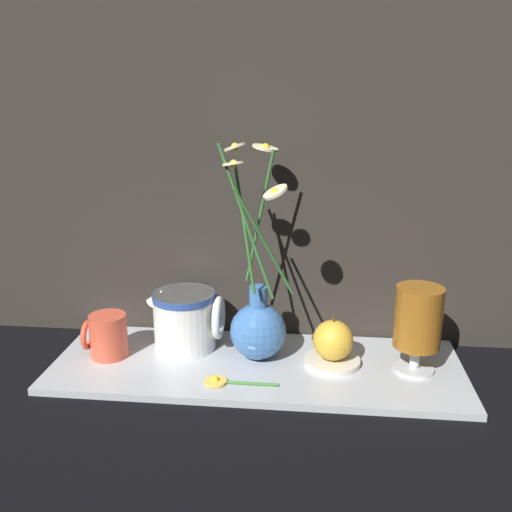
{
  "coord_description": "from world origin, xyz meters",
  "views": [
    {
      "loc": [
        0.09,
        -0.88,
        0.46
      ],
      "look_at": [
        -0.0,
        0.0,
        0.2
      ],
      "focal_mm": 40.0,
      "sensor_mm": 36.0,
      "label": 1
    }
  ],
  "objects_px": {
    "ceramic_pitcher": "(186,317)",
    "tea_glass": "(418,320)",
    "yellow_mug": "(108,335)",
    "vase_with_flowers": "(255,323)",
    "orange_fruit": "(333,340)"
  },
  "relations": [
    {
      "from": "yellow_mug",
      "to": "vase_with_flowers",
      "type": "bearing_deg",
      "value": 4.0
    },
    {
      "from": "yellow_mug",
      "to": "orange_fruit",
      "type": "relative_size",
      "value": 0.99
    },
    {
      "from": "ceramic_pitcher",
      "to": "tea_glass",
      "type": "distance_m",
      "value": 0.4
    },
    {
      "from": "tea_glass",
      "to": "vase_with_flowers",
      "type": "bearing_deg",
      "value": 175.47
    },
    {
      "from": "yellow_mug",
      "to": "ceramic_pitcher",
      "type": "xyz_separation_m",
      "value": [
        0.13,
        0.04,
        0.02
      ]
    },
    {
      "from": "ceramic_pitcher",
      "to": "orange_fruit",
      "type": "bearing_deg",
      "value": -8.23
    },
    {
      "from": "vase_with_flowers",
      "to": "orange_fruit",
      "type": "bearing_deg",
      "value": -4.9
    },
    {
      "from": "tea_glass",
      "to": "orange_fruit",
      "type": "distance_m",
      "value": 0.14
    },
    {
      "from": "ceramic_pitcher",
      "to": "tea_glass",
      "type": "relative_size",
      "value": 0.93
    },
    {
      "from": "ceramic_pitcher",
      "to": "tea_glass",
      "type": "height_order",
      "value": "tea_glass"
    },
    {
      "from": "yellow_mug",
      "to": "tea_glass",
      "type": "xyz_separation_m",
      "value": [
        0.52,
        -0.0,
        0.05
      ]
    },
    {
      "from": "vase_with_flowers",
      "to": "tea_glass",
      "type": "distance_m",
      "value": 0.27
    },
    {
      "from": "tea_glass",
      "to": "yellow_mug",
      "type": "bearing_deg",
      "value": 179.66
    },
    {
      "from": "tea_glass",
      "to": "orange_fruit",
      "type": "bearing_deg",
      "value": 175.84
    },
    {
      "from": "yellow_mug",
      "to": "tea_glass",
      "type": "height_order",
      "value": "tea_glass"
    }
  ]
}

